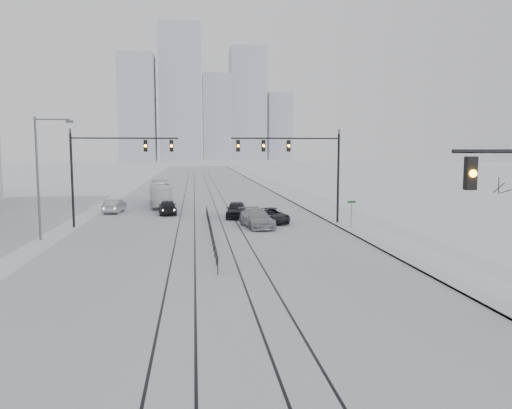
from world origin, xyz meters
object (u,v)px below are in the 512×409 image
(sedan_sb_inner, at_px, (168,207))
(sedan_nb_front, at_px, (271,216))
(sedan_sb_outer, at_px, (115,206))
(box_truck, at_px, (161,194))
(sedan_nb_far, at_px, (236,210))
(sedan_nb_right, at_px, (257,219))

(sedan_sb_inner, distance_m, sedan_nb_front, 12.03)
(sedan_sb_outer, relative_size, box_truck, 0.42)
(sedan_sb_outer, xyz_separation_m, sedan_nb_front, (15.28, -9.13, -0.05))
(sedan_sb_outer, height_order, sedan_nb_front, sedan_sb_outer)
(sedan_nb_front, relative_size, box_truck, 0.46)
(sedan_sb_outer, bearing_deg, sedan_nb_far, 162.37)
(sedan_nb_front, xyz_separation_m, sedan_nb_far, (-2.90, 3.77, 0.12))
(sedan_nb_front, bearing_deg, sedan_nb_right, -135.02)
(sedan_sb_outer, distance_m, sedan_nb_far, 13.49)
(sedan_nb_front, bearing_deg, sedan_nb_far, 115.64)
(sedan_sb_outer, xyz_separation_m, sedan_nb_right, (13.61, -11.69, 0.05))
(box_truck, bearing_deg, sedan_nb_right, 113.25)
(sedan_sb_inner, relative_size, sedan_nb_front, 0.92)
(sedan_nb_front, bearing_deg, box_truck, 113.94)
(sedan_nb_far, bearing_deg, sedan_nb_front, -44.56)
(sedan_nb_right, distance_m, box_truck, 19.89)
(sedan_sb_inner, height_order, sedan_nb_right, sedan_nb_right)
(sedan_nb_front, height_order, sedan_nb_far, sedan_nb_far)
(sedan_sb_outer, bearing_deg, sedan_nb_front, 154.90)
(sedan_sb_outer, height_order, box_truck, box_truck)
(sedan_sb_inner, height_order, sedan_sb_outer, sedan_sb_inner)
(sedan_sb_outer, distance_m, sedan_nb_right, 17.94)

